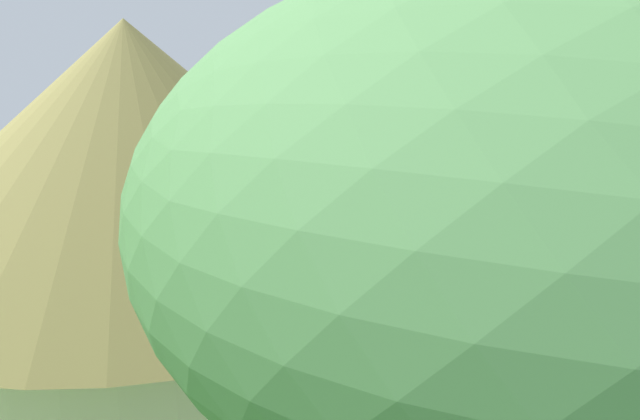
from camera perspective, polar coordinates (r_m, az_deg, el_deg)
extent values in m
plane|color=#427632|center=(12.08, 4.29, -4.94)|extent=(36.00, 36.00, 0.00)
cylinder|color=beige|center=(7.59, -12.90, -10.13)|extent=(3.99, 3.99, 1.80)
cone|color=olive|center=(7.01, -13.81, 4.76)|extent=(4.99, 4.99, 2.15)
cylinder|color=#532D1F|center=(12.63, -7.62, 1.03)|extent=(0.10, 0.10, 2.19)
cone|color=#93884E|center=(12.37, -7.85, 7.86)|extent=(4.34, 4.34, 0.84)
cube|color=silver|center=(12.73, -7.56, -0.62)|extent=(1.70, 1.38, 0.04)
cylinder|color=silver|center=(12.10, -6.25, -3.21)|extent=(0.06, 0.06, 0.70)
cylinder|color=silver|center=(12.93, -11.07, -2.23)|extent=(0.06, 0.06, 0.70)
cylinder|color=silver|center=(12.78, -3.89, -2.19)|extent=(0.06, 0.06, 0.70)
cylinder|color=silver|center=(13.57, -8.62, -1.32)|extent=(0.06, 0.06, 0.70)
cube|color=white|center=(11.71, -5.94, -3.30)|extent=(0.54, 0.55, 0.04)
cube|color=white|center=(11.47, -5.69, -2.50)|extent=(0.18, 0.43, 0.45)
cylinder|color=white|center=(11.89, -7.05, -4.19)|extent=(0.04, 0.04, 0.45)
cylinder|color=white|center=(11.99, -5.30, -3.97)|extent=(0.04, 0.04, 0.45)
cylinder|color=white|center=(11.56, -6.55, -4.72)|extent=(0.04, 0.04, 0.45)
cylinder|color=white|center=(11.67, -4.76, -4.50)|extent=(0.04, 0.04, 0.45)
cube|color=white|center=(13.72, -4.48, -0.59)|extent=(0.54, 0.53, 0.04)
cube|color=white|center=(13.81, -4.05, 0.49)|extent=(0.43, 0.17, 0.45)
cylinder|color=white|center=(13.53, -4.24, -1.79)|extent=(0.04, 0.04, 0.45)
cylinder|color=white|center=(13.74, -5.54, -1.56)|extent=(0.04, 0.04, 0.45)
cylinder|color=white|center=(13.82, -3.39, -1.43)|extent=(0.04, 0.04, 0.45)
cylinder|color=white|center=(14.03, -4.68, -1.21)|extent=(0.04, 0.04, 0.45)
cube|color=white|center=(13.09, -12.63, -1.65)|extent=(0.61, 0.61, 0.04)
cube|color=white|center=(13.09, -13.48, -0.68)|extent=(0.33, 0.35, 0.45)
cylinder|color=white|center=(13.28, -11.60, -2.38)|extent=(0.04, 0.04, 0.45)
cylinder|color=white|center=(12.93, -12.04, -2.86)|extent=(0.04, 0.04, 0.45)
cylinder|color=white|center=(13.38, -13.08, -2.33)|extent=(0.04, 0.04, 0.45)
cylinder|color=white|center=(13.03, -13.57, -2.81)|extent=(0.04, 0.04, 0.45)
cylinder|color=black|center=(11.42, -2.02, -3.94)|extent=(0.12, 0.12, 0.80)
cylinder|color=black|center=(11.48, -2.65, -3.84)|extent=(0.12, 0.12, 0.80)
cube|color=gold|center=(11.25, -2.37, -0.57)|extent=(0.48, 0.35, 0.57)
cylinder|color=#9C7557|center=(11.14, -1.25, -0.63)|extent=(0.08, 0.08, 0.54)
cylinder|color=#9C7557|center=(11.36, -3.48, -0.34)|extent=(0.08, 0.08, 0.54)
sphere|color=#9C7557|center=(11.15, -2.39, 1.49)|extent=(0.22, 0.22, 0.22)
cylinder|color=black|center=(13.82, 17.25, -1.18)|extent=(0.13, 0.13, 0.86)
cylinder|color=black|center=(13.97, 17.17, -1.01)|extent=(0.13, 0.13, 0.86)
cube|color=#355FB8|center=(13.72, 17.44, 1.87)|extent=(0.46, 0.50, 0.61)
cylinder|color=beige|center=(13.46, 17.58, 1.70)|extent=(0.09, 0.09, 0.57)
cylinder|color=beige|center=(13.97, 17.32, 2.17)|extent=(0.09, 0.09, 0.57)
sphere|color=beige|center=(13.64, 17.58, 3.68)|extent=(0.23, 0.23, 0.23)
cube|color=#26A06D|center=(11.94, 11.47, -4.33)|extent=(0.73, 0.74, 0.03)
cube|color=white|center=(12.13, 11.66, -2.91)|extent=(0.72, 0.72, 0.33)
cube|color=beige|center=(12.00, 12.71, -4.84)|extent=(0.34, 0.54, 0.22)
cube|color=beige|center=(12.05, 10.24, -4.64)|extent=(0.34, 0.54, 0.22)
cylinder|color=silver|center=(14.58, 6.82, 2.32)|extent=(1.44, 0.74, 0.68)
cylinder|color=black|center=(14.41, 7.70, 2.15)|extent=(0.11, 0.69, 0.69)
cylinder|color=black|center=(14.73, 6.05, 2.47)|extent=(0.11, 0.69, 0.69)
cylinder|color=silver|center=(14.98, 4.73, 3.41)|extent=(0.56, 0.33, 0.51)
cube|color=silver|center=(15.13, 3.94, 4.15)|extent=(0.41, 0.20, 0.20)
cube|color=black|center=(15.25, 3.43, 4.13)|extent=(0.13, 0.13, 0.12)
cube|color=black|center=(14.94, 4.75, 4.16)|extent=(0.37, 0.06, 0.28)
cylinder|color=silver|center=(14.91, 4.70, 0.25)|extent=(0.11, 0.11, 0.71)
cylinder|color=black|center=(14.99, 4.67, -0.95)|extent=(0.13, 0.13, 0.06)
cylinder|color=silver|center=(15.19, 5.61, 0.50)|extent=(0.11, 0.11, 0.71)
cylinder|color=black|center=(15.27, 5.58, -0.68)|extent=(0.13, 0.13, 0.06)
cylinder|color=silver|center=(14.26, 7.97, -0.50)|extent=(0.11, 0.11, 0.71)
cylinder|color=black|center=(14.35, 7.92, -1.75)|extent=(0.13, 0.13, 0.06)
cylinder|color=silver|center=(14.55, 8.86, -0.23)|extent=(0.11, 0.11, 0.71)
cylinder|color=black|center=(14.64, 8.81, -1.46)|extent=(0.13, 0.13, 0.06)
cylinder|color=black|center=(14.16, 9.20, 1.46)|extent=(0.24, 0.06, 0.53)
cylinder|color=silver|center=(9.44, 13.96, -4.53)|extent=(1.81, 1.27, 0.68)
cylinder|color=black|center=(9.51, 11.97, -4.28)|extent=(0.34, 0.67, 0.70)
cylinder|color=black|center=(9.39, 15.77, -4.76)|extent=(0.34, 0.67, 0.70)
cylinder|color=silver|center=(9.27, 19.12, -4.10)|extent=(0.62, 0.49, 0.51)
cube|color=silver|center=(9.20, 20.93, -3.35)|extent=(0.44, 0.32, 0.20)
cube|color=black|center=(9.20, 22.02, -3.65)|extent=(0.16, 0.16, 0.12)
cube|color=black|center=(9.21, 19.22, -2.92)|extent=(0.35, 0.18, 0.28)
cylinder|color=silver|center=(9.74, 17.67, -8.16)|extent=(0.11, 0.11, 0.75)
cylinder|color=black|center=(9.88, 17.51, -10.01)|extent=(0.13, 0.13, 0.06)
cylinder|color=silver|center=(9.40, 17.34, -8.98)|extent=(0.11, 0.11, 0.75)
cylinder|color=black|center=(9.54, 17.18, -10.89)|extent=(0.13, 0.13, 0.06)
cylinder|color=silver|center=(9.96, 10.34, -7.18)|extent=(0.11, 0.11, 0.75)
cylinder|color=black|center=(10.09, 10.25, -9.00)|extent=(0.13, 0.13, 0.06)
cylinder|color=silver|center=(9.62, 9.74, -7.94)|extent=(0.11, 0.11, 0.75)
cylinder|color=black|center=(9.76, 9.66, -9.81)|extent=(0.13, 0.13, 0.06)
cylinder|color=black|center=(9.67, 8.75, -4.43)|extent=(0.24, 0.14, 0.53)
cylinder|color=black|center=(11.93, 21.42, -1.27)|extent=(0.34, 0.68, 0.70)
cylinder|color=silver|center=(11.92, 18.98, -0.16)|extent=(0.62, 0.49, 0.51)
cube|color=silver|center=(11.92, 17.71, 0.73)|extent=(0.44, 0.32, 0.20)
cube|color=black|center=(11.95, 16.85, 0.68)|extent=(0.16, 0.16, 0.12)
cube|color=black|center=(11.88, 19.06, 0.77)|extent=(0.35, 0.18, 0.28)
cylinder|color=silver|center=(11.94, 19.50, -4.18)|extent=(0.11, 0.11, 0.72)
cylinder|color=black|center=(12.05, 19.36, -5.66)|extent=(0.13, 0.13, 0.06)
cylinder|color=silver|center=(12.30, 19.70, -3.66)|extent=(0.11, 0.11, 0.72)
cylinder|color=black|center=(12.41, 19.57, -5.10)|extent=(0.13, 0.13, 0.06)
ellipsoid|color=#44733F|center=(2.19, 18.75, 0.02)|extent=(2.42, 2.42, 1.45)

